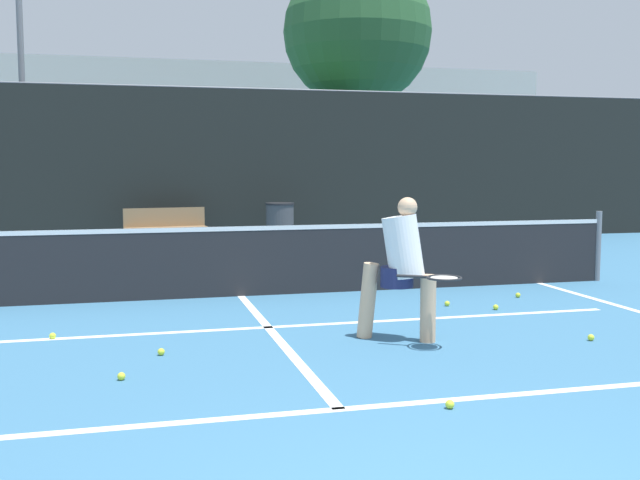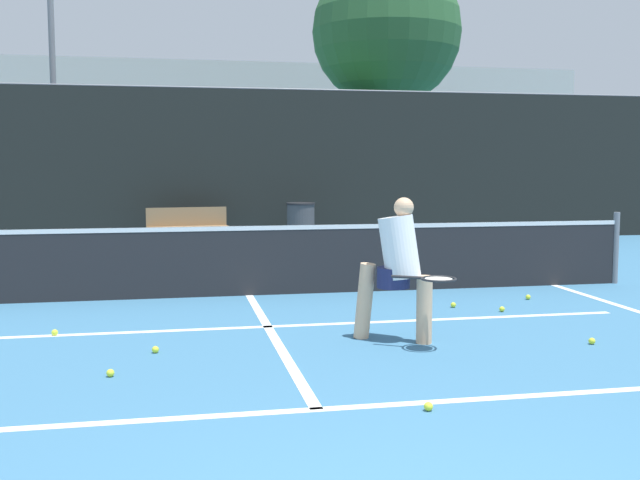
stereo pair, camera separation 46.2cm
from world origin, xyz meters
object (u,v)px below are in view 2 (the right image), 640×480
at_px(player_practicing, 398,265).
at_px(courtside_bench, 188,226).
at_px(trash_bin, 301,225).
at_px(parked_car, 359,210).

xyz_separation_m(player_practicing, courtside_bench, (-1.89, 9.12, -0.30)).
xyz_separation_m(player_practicing, trash_bin, (0.51, 8.76, -0.29)).
bearing_deg(player_practicing, parked_car, 109.30).
bearing_deg(parked_car, trash_bin, -122.42).
height_order(player_practicing, courtside_bench, player_practicing).
relative_size(trash_bin, parked_car, 0.23).
bearing_deg(trash_bin, parked_car, 57.58).
height_order(player_practicing, parked_car, player_practicing).
xyz_separation_m(player_practicing, parked_car, (2.64, 12.11, -0.20)).
bearing_deg(player_practicing, trash_bin, 118.26).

